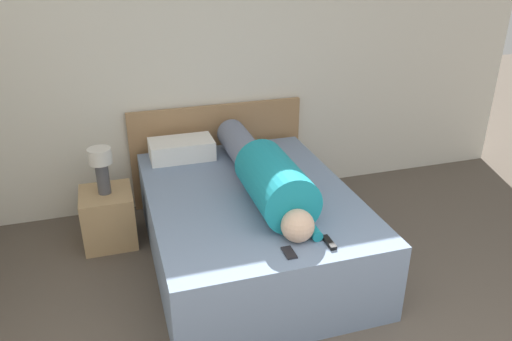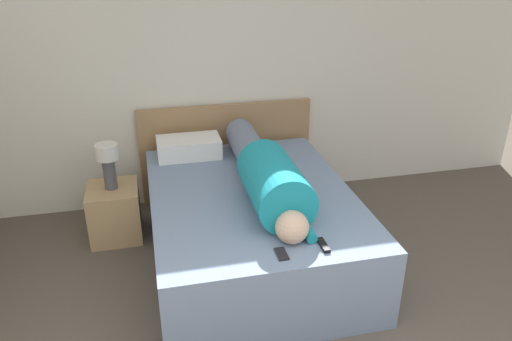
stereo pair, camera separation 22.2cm
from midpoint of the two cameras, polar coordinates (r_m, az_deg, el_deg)
name	(u,v)px [view 2 (the right image)]	position (r m, az deg, el deg)	size (l,w,h in m)	color
wall_back	(244,63)	(4.59, 0.04, 12.21)	(5.88, 0.06, 2.60)	silver
bed	(252,226)	(3.89, 1.15, -6.39)	(1.50, 1.99, 0.59)	#7589A8
headboard	(227,152)	(4.74, -2.03, 2.10)	(1.62, 0.04, 0.94)	#A37A51
nightstand	(115,212)	(4.34, -14.42, -4.64)	(0.42, 0.44, 0.45)	tan
table_lamp	(108,161)	(4.13, -15.11, 1.08)	(0.18, 0.18, 0.39)	#4C4C51
person_lying	(266,174)	(3.64, 2.93, -0.42)	(0.39, 1.76, 0.39)	#DBB293
pillow_near_headboard	(189,147)	(4.36, -6.24, 2.65)	(0.54, 0.31, 0.16)	white
tv_remote	(323,245)	(3.15, 9.74, -8.45)	(0.04, 0.15, 0.02)	black
cell_phone	(281,254)	(3.05, 5.05, -9.51)	(0.06, 0.13, 0.01)	black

